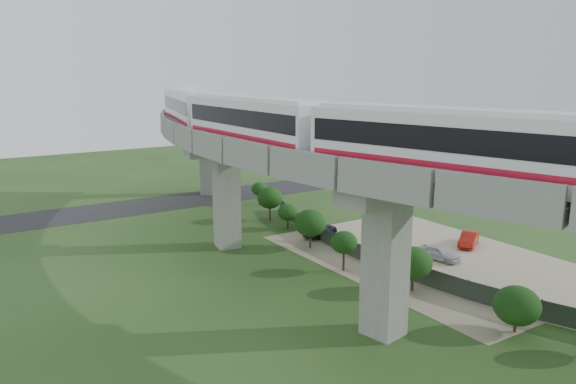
% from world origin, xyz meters
% --- Properties ---
extents(ground, '(160.00, 160.00, 0.00)m').
position_xyz_m(ground, '(0.00, 0.00, 0.00)').
color(ground, '#28451B').
rests_on(ground, ground).
extents(dirt_lot, '(18.00, 26.00, 0.04)m').
position_xyz_m(dirt_lot, '(14.00, -2.00, 0.02)').
color(dirt_lot, gray).
rests_on(dirt_lot, ground).
extents(asphalt_road, '(60.00, 8.00, 0.03)m').
position_xyz_m(asphalt_road, '(0.00, 30.00, 0.01)').
color(asphalt_road, '#232326').
rests_on(asphalt_road, ground).
extents(viaduct, '(19.58, 73.98, 11.40)m').
position_xyz_m(viaduct, '(3.84, 0.00, 9.05)').
color(viaduct, '#99968E').
rests_on(viaduct, ground).
extents(metro_train, '(13.76, 60.94, 3.64)m').
position_xyz_m(metro_train, '(0.71, 6.53, 12.31)').
color(metro_train, silver).
rests_on(metro_train, ground).
extents(fence, '(3.87, 38.73, 1.50)m').
position_xyz_m(fence, '(9.75, 0.00, 0.75)').
color(fence, '#2D382D').
rests_on(fence, ground).
extents(tree_0, '(1.93, 1.93, 2.75)m').
position_xyz_m(tree_0, '(11.58, 22.91, 1.92)').
color(tree_0, '#382314').
rests_on(tree_0, ground).
extents(tree_1, '(2.73, 2.73, 3.66)m').
position_xyz_m(tree_1, '(8.88, 16.07, 2.49)').
color(tree_1, '#382314').
rests_on(tree_1, ground).
extents(tree_2, '(2.02, 2.02, 2.63)m').
position_xyz_m(tree_2, '(8.68, 12.26, 1.76)').
color(tree_2, '#382314').
rests_on(tree_2, ground).
extents(tree_3, '(2.91, 2.91, 3.59)m').
position_xyz_m(tree_3, '(6.97, 5.88, 2.35)').
color(tree_3, '#382314').
rests_on(tree_3, ground).
extents(tree_4, '(2.13, 2.13, 3.31)m').
position_xyz_m(tree_4, '(5.75, -0.48, 2.39)').
color(tree_4, '#382314').
rests_on(tree_4, ground).
extents(tree_5, '(2.75, 2.75, 3.36)m').
position_xyz_m(tree_5, '(7.31, -6.55, 2.19)').
color(tree_5, '#382314').
rests_on(tree_5, ground).
extents(tree_6, '(2.84, 2.84, 2.98)m').
position_xyz_m(tree_6, '(7.81, -14.75, 1.77)').
color(tree_6, '#382314').
rests_on(tree_6, ground).
extents(car_white, '(2.18, 3.89, 1.25)m').
position_xyz_m(car_white, '(14.21, -2.83, 0.67)').
color(car_white, silver).
rests_on(car_white, dirt_lot).
extents(car_red, '(4.02, 3.12, 1.28)m').
position_xyz_m(car_red, '(19.50, -1.59, 0.68)').
color(car_red, '#AD1810').
rests_on(car_red, dirt_lot).
extents(car_dark, '(4.63, 3.17, 1.24)m').
position_xyz_m(car_dark, '(9.96, 8.39, 0.66)').
color(car_dark, black).
rests_on(car_dark, dirt_lot).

